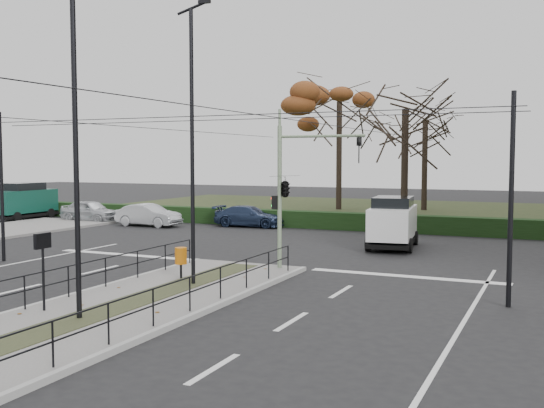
{
  "coord_description": "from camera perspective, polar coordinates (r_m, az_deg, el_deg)",
  "views": [
    {
      "loc": [
        10.83,
        -16.7,
        4.15
      ],
      "look_at": [
        -0.54,
        8.32,
        2.17
      ],
      "focal_mm": 42.0,
      "sensor_mm": 36.0,
      "label": 1
    }
  ],
  "objects": [
    {
      "name": "ground",
      "position": [
        20.33,
        -8.42,
        -7.71
      ],
      "size": [
        140.0,
        140.0,
        0.0
      ],
      "primitive_type": "plane",
      "color": "black",
      "rests_on": "ground"
    },
    {
      "name": "median_island",
      "position": [
        18.32,
        -12.72,
        -8.86
      ],
      "size": [
        4.4,
        15.0,
        0.14
      ],
      "primitive_type": "cube",
      "color": "#625F5D",
      "rests_on": "ground"
    },
    {
      "name": "park",
      "position": [
        51.69,
        5.37,
        -0.45
      ],
      "size": [
        38.0,
        26.0,
        0.1
      ],
      "primitive_type": "cube",
      "color": "#233018",
      "rests_on": "ground"
    },
    {
      "name": "hedge",
      "position": [
        39.28,
        -1.04,
        -1.22
      ],
      "size": [
        38.0,
        1.0,
        1.0
      ],
      "primitive_type": "cube",
      "color": "black",
      "rests_on": "ground"
    },
    {
      "name": "median_railing",
      "position": [
        18.06,
        -12.96,
        -6.12
      ],
      "size": [
        4.14,
        13.24,
        0.92
      ],
      "color": "black",
      "rests_on": "median_island"
    },
    {
      "name": "catenary",
      "position": [
        21.29,
        -6.15,
        2.13
      ],
      "size": [
        20.0,
        34.0,
        6.0
      ],
      "color": "black",
      "rests_on": "ground"
    },
    {
      "name": "traffic_light",
      "position": [
        23.06,
        1.38,
        1.65
      ],
      "size": [
        3.53,
        2.03,
        5.19
      ],
      "color": "gray",
      "rests_on": "median_island"
    },
    {
      "name": "litter_bin",
      "position": [
        21.55,
        -8.17,
        -4.66
      ],
      "size": [
        0.4,
        0.4,
        1.03
      ],
      "color": "black",
      "rests_on": "median_island"
    },
    {
      "name": "info_panel",
      "position": [
        17.77,
        -19.88,
        -3.88
      ],
      "size": [
        0.12,
        0.54,
        2.06
      ],
      "color": "black",
      "rests_on": "median_island"
    },
    {
      "name": "streetlamp_median_near",
      "position": [
        16.43,
        -17.16,
        6.26
      ],
      "size": [
        0.77,
        0.16,
        9.2
      ],
      "color": "black",
      "rests_on": "median_island"
    },
    {
      "name": "streetlamp_median_far",
      "position": [
        20.24,
        -7.13,
        5.49
      ],
      "size": [
        0.74,
        0.15,
        8.87
      ],
      "color": "black",
      "rests_on": "median_island"
    },
    {
      "name": "parked_car_first",
      "position": [
        43.26,
        -15.98,
        -0.6
      ],
      "size": [
        4.29,
        1.92,
        1.43
      ],
      "primitive_type": "imported",
      "rotation": [
        0.0,
        0.0,
        1.52
      ],
      "color": "#B4B8BC",
      "rests_on": "ground"
    },
    {
      "name": "parked_car_second",
      "position": [
        39.62,
        -11.01,
        -0.98
      ],
      "size": [
        4.15,
        1.5,
        1.36
      ],
      "primitive_type": "imported",
      "rotation": [
        0.0,
        0.0,
        1.56
      ],
      "color": "#B4B8BC",
      "rests_on": "ground"
    },
    {
      "name": "parked_car_third",
      "position": [
        38.65,
        -2.03,
        -1.1
      ],
      "size": [
        4.48,
        2.07,
        1.27
      ],
      "primitive_type": "imported",
      "rotation": [
        0.0,
        0.0,
        1.64
      ],
      "color": "#1F2D4A",
      "rests_on": "ground"
    },
    {
      "name": "white_van",
      "position": [
        29.97,
        10.78,
        -1.53
      ],
      "size": [
        2.44,
        4.6,
        2.37
      ],
      "color": "white",
      "rests_on": "ground"
    },
    {
      "name": "green_van",
      "position": [
        46.3,
        -21.4,
        0.3
      ],
      "size": [
        2.25,
        5.08,
        2.5
      ],
      "color": "#0D3B2F",
      "rests_on": "ground"
    },
    {
      "name": "rust_tree",
      "position": [
        51.03,
        6.07,
        9.08
      ],
      "size": [
        8.34,
        8.34,
        11.18
      ],
      "color": "black",
      "rests_on": "park"
    },
    {
      "name": "bare_tree_center",
      "position": [
        51.36,
        13.58,
        6.78
      ],
      "size": [
        5.99,
        5.99,
        9.38
      ],
      "color": "black",
      "rests_on": "park"
    },
    {
      "name": "bare_tree_near",
      "position": [
        40.48,
        11.87,
        7.6
      ],
      "size": [
        6.92,
        6.92,
        9.43
      ],
      "color": "black",
      "rests_on": "park"
    }
  ]
}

